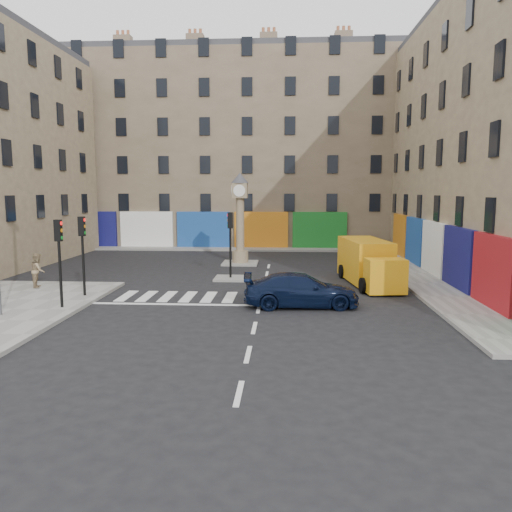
# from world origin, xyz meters

# --- Properties ---
(ground) EXTENTS (120.00, 120.00, 0.00)m
(ground) POSITION_xyz_m (0.00, 0.00, 0.00)
(ground) COLOR black
(ground) RESTS_ON ground
(sidewalk_right) EXTENTS (2.60, 30.00, 0.15)m
(sidewalk_right) POSITION_xyz_m (8.70, 10.00, 0.07)
(sidewalk_right) COLOR gray
(sidewalk_right) RESTS_ON ground
(sidewalk_far) EXTENTS (32.00, 2.40, 0.15)m
(sidewalk_far) POSITION_xyz_m (-4.00, 22.20, 0.07)
(sidewalk_far) COLOR gray
(sidewalk_far) RESTS_ON ground
(island_near) EXTENTS (1.80, 1.80, 0.12)m
(island_near) POSITION_xyz_m (-2.00, 8.00, 0.06)
(island_near) COLOR gray
(island_near) RESTS_ON ground
(island_far) EXTENTS (2.40, 2.40, 0.12)m
(island_far) POSITION_xyz_m (-2.00, 14.00, 0.06)
(island_far) COLOR gray
(island_far) RESTS_ON ground
(building_far) EXTENTS (32.00, 10.00, 17.00)m
(building_far) POSITION_xyz_m (-4.00, 28.00, 8.50)
(building_far) COLOR #7E6D54
(building_far) RESTS_ON ground
(traffic_light_left_near) EXTENTS (0.28, 0.22, 3.70)m
(traffic_light_left_near) POSITION_xyz_m (-8.30, 0.20, 2.62)
(traffic_light_left_near) COLOR black
(traffic_light_left_near) RESTS_ON sidewalk_left
(traffic_light_left_far) EXTENTS (0.28, 0.22, 3.70)m
(traffic_light_left_far) POSITION_xyz_m (-8.30, 2.60, 2.62)
(traffic_light_left_far) COLOR black
(traffic_light_left_far) RESTS_ON sidewalk_left
(traffic_light_island) EXTENTS (0.28, 0.22, 3.70)m
(traffic_light_island) POSITION_xyz_m (-2.00, 8.00, 2.59)
(traffic_light_island) COLOR black
(traffic_light_island) RESTS_ON island_near
(clock_pillar) EXTENTS (1.20, 1.20, 6.10)m
(clock_pillar) POSITION_xyz_m (-2.00, 14.00, 3.55)
(clock_pillar) COLOR #9B8A66
(clock_pillar) RESTS_ON island_far
(navy_sedan) EXTENTS (5.13, 2.35, 1.45)m
(navy_sedan) POSITION_xyz_m (1.82, 1.58, 0.73)
(navy_sedan) COLOR black
(navy_sedan) RESTS_ON ground
(yellow_van) EXTENTS (2.85, 6.66, 2.35)m
(yellow_van) POSITION_xyz_m (5.60, 7.12, 1.17)
(yellow_van) COLOR #F2A314
(yellow_van) RESTS_ON ground
(pedestrian_tan) EXTENTS (0.88, 1.00, 1.73)m
(pedestrian_tan) POSITION_xyz_m (-11.43, 4.38, 1.02)
(pedestrian_tan) COLOR #947D5B
(pedestrian_tan) RESTS_ON sidewalk_left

